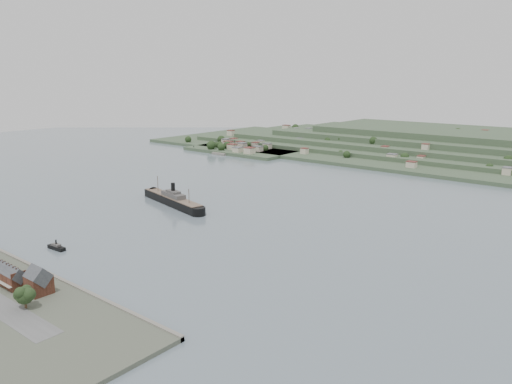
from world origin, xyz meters
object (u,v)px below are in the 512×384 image
Objects in this scene: steamship at (171,199)px; tugboat at (56,247)px; gabled_building at (39,281)px; fig_tree at (24,295)px.

tugboat is (29.13, -116.38, -2.55)m from steamship.
tugboat is (-56.16, 39.83, -6.68)m from gabled_building.
tugboat is at bearing 142.04° from fig_tree.
tugboat is at bearing 144.65° from gabled_building.
gabled_building is 69.17m from tugboat.
tugboat is 84.45m from fig_tree.
fig_tree is (66.36, -51.76, 7.05)m from tugboat.
steamship is 193.42m from fig_tree.
fig_tree is at bearing -49.47° from gabled_building.
steamship is 120.00m from tugboat.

